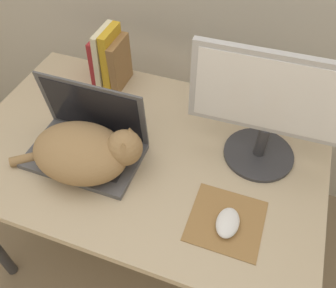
{
  "coord_description": "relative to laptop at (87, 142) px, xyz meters",
  "views": [
    {
      "loc": [
        0.35,
        -0.33,
        1.6
      ],
      "look_at": [
        0.1,
        0.35,
        0.8
      ],
      "focal_mm": 38.0,
      "sensor_mm": 36.0,
      "label": 1
    }
  ],
  "objects": [
    {
      "name": "desk",
      "position": [
        0.16,
        0.07,
        -0.12
      ],
      "size": [
        1.2,
        0.77,
        0.7
      ],
      "color": "tan",
      "rests_on": "ground_plane"
    },
    {
      "name": "laptop",
      "position": [
        0.0,
        0.0,
        0.0
      ],
      "size": [
        0.36,
        0.23,
        0.24
      ],
      "color": "#4C4C51",
      "rests_on": "desk"
    },
    {
      "name": "cat",
      "position": [
        0.03,
        -0.06,
        0.03
      ],
      "size": [
        0.42,
        0.24,
        0.16
      ],
      "color": "#99754C",
      "rests_on": "desk"
    },
    {
      "name": "external_monitor",
      "position": [
        0.53,
        0.17,
        0.16
      ],
      "size": [
        0.49,
        0.23,
        0.39
      ],
      "color": "#333338",
      "rests_on": "desk"
    },
    {
      "name": "mousepad",
      "position": [
        0.49,
        -0.1,
        -0.05
      ],
      "size": [
        0.21,
        0.2,
        0.0
      ],
      "color": "olive",
      "rests_on": "desk"
    },
    {
      "name": "computer_mouse",
      "position": [
        0.5,
        -0.11,
        -0.03
      ],
      "size": [
        0.06,
        0.1,
        0.03
      ],
      "color": "silver",
      "rests_on": "mousepad"
    },
    {
      "name": "book_row",
      "position": [
        -0.09,
        0.36,
        0.06
      ],
      "size": [
        0.12,
        0.14,
        0.23
      ],
      "color": "maroon",
      "rests_on": "desk"
    }
  ]
}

